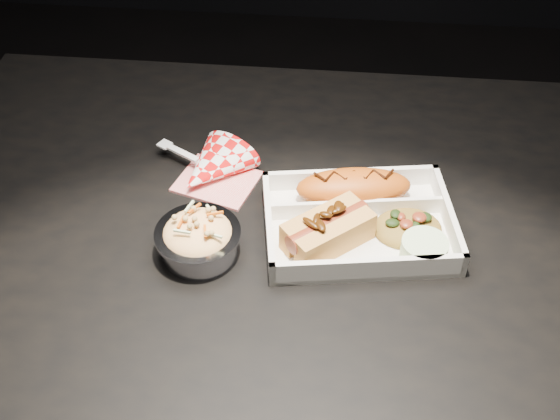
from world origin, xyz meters
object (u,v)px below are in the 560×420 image
object	(u,v)px
fried_pastry	(354,187)
hotdog	(328,229)
napkin_fork	(211,169)
dining_table	(316,273)
foil_coleslaw_cup	(198,237)
food_tray	(358,225)

from	to	relation	value
fried_pastry	hotdog	bearing A→B (deg)	-109.54
hotdog	napkin_fork	bearing A→B (deg)	104.66
dining_table	hotdog	distance (m)	0.13
dining_table	napkin_fork	distance (m)	0.22
foil_coleslaw_cup	napkin_fork	size ratio (longest dim) A/B	0.67
food_tray	foil_coleslaw_cup	size ratio (longest dim) A/B	2.47
food_tray	foil_coleslaw_cup	distance (m)	0.22
napkin_fork	food_tray	bearing A→B (deg)	7.33
fried_pastry	napkin_fork	size ratio (longest dim) A/B	0.97
dining_table	foil_coleslaw_cup	bearing A→B (deg)	-158.42
foil_coleslaw_cup	napkin_fork	xyz separation A→B (m)	(-0.01, 0.15, -0.01)
dining_table	food_tray	bearing A→B (deg)	0.99
dining_table	hotdog	xyz separation A→B (m)	(0.01, -0.03, 0.12)
food_tray	fried_pastry	world-z (taller)	fried_pastry
foil_coleslaw_cup	napkin_fork	bearing A→B (deg)	93.84
food_tray	foil_coleslaw_cup	bearing A→B (deg)	-172.61
food_tray	napkin_fork	distance (m)	0.23
foil_coleslaw_cup	napkin_fork	world-z (taller)	napkin_fork
foil_coleslaw_cup	hotdog	bearing A→B (deg)	9.52
fried_pastry	foil_coleslaw_cup	world-z (taller)	foil_coleslaw_cup
food_tray	napkin_fork	bearing A→B (deg)	148.11
food_tray	fried_pastry	xyz separation A→B (m)	(-0.01, 0.05, 0.02)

